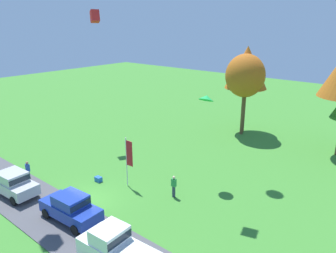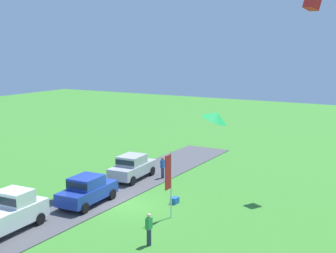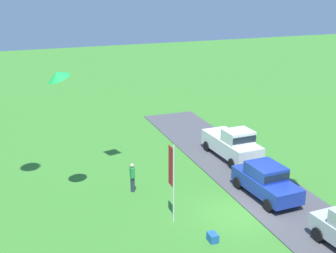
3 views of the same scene
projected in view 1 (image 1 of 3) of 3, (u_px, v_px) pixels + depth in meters
The scene contains 13 objects.
ground_plane at pixel (89, 201), 23.86m from camera, with size 120.00×120.00×0.00m, color #3D842D.
pavement_strip at pixel (56, 217), 21.89m from camera, with size 36.00×4.40×0.06m, color #4C4C51.
car_sedan_near_entrance at pixel (13, 182), 24.44m from camera, with size 4.50×2.18×1.84m.
car_sedan_mid_row at pixel (71, 207), 21.23m from camera, with size 4.50×2.16×1.84m.
car_pickup_far_end at pixel (118, 250), 17.13m from camera, with size 5.09×2.26×2.14m.
person_beside_suv at pixel (28, 171), 26.68m from camera, with size 0.36×0.24×1.71m.
person_watching_sky at pixel (174, 186), 24.21m from camera, with size 0.36×0.24×1.71m.
tree_left_of_center at pixel (247, 68), 36.57m from camera, with size 4.71×4.71×9.95m.
tree_far_left at pixel (245, 76), 36.01m from camera, with size 4.35×4.35×9.18m.
flag_banner at pixel (128, 156), 25.24m from camera, with size 0.71×0.08×4.06m.
cooler_box at pixel (98, 179), 26.77m from camera, with size 0.56×0.40×0.40m, color blue.
kite_box_high_right at pixel (95, 16), 31.92m from camera, with size 0.79×0.79×1.11m, color red.
kite_delta_trailing_tail at pixel (206, 98), 24.90m from camera, with size 1.17×1.17×0.37m, color green.
Camera 1 is at (17.89, -12.45, 12.55)m, focal length 35.00 mm.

